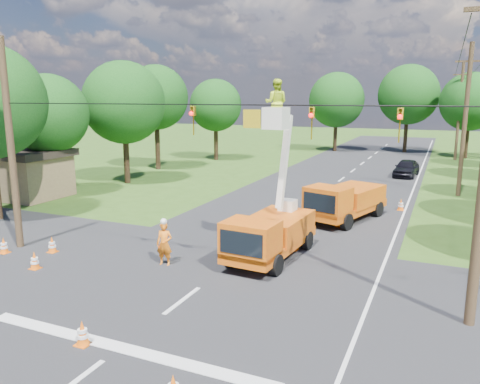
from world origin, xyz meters
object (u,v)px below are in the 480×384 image
at_px(pole_right_mid, 465,119).
at_px(tree_far_a, 337,100).
at_px(traffic_cone_2, 294,243).
at_px(traffic_cone_4, 35,261).
at_px(tree_left_d, 124,103).
at_px(tree_far_c, 470,102).
at_px(traffic_cone_0, 82,333).
at_px(traffic_cone_7, 401,205).
at_px(bucket_truck, 270,221).
at_px(pole_right_far, 459,111).
at_px(tree_left_f, 216,105).
at_px(traffic_cone_3, 339,220).
at_px(second_truck, 345,201).
at_px(ground_worker, 164,244).
at_px(shed, 24,173).
at_px(pole_left, 11,146).
at_px(traffic_cone_5, 52,245).
at_px(distant_car, 406,168).
at_px(tree_left_e, 156,98).
at_px(tree_left_c, 48,114).
at_px(tree_far_b, 408,95).
at_px(traffic_cone_6, 4,246).

xyz_separation_m(pole_right_mid, tree_far_a, (-13.50, 23.00, 1.08)).
xyz_separation_m(traffic_cone_2, tree_far_a, (-6.78, 38.56, 5.83)).
xyz_separation_m(traffic_cone_4, tree_far_a, (1.70, 44.79, 5.83)).
bearing_deg(tree_left_d, tree_far_c, 47.78).
bearing_deg(traffic_cone_0, traffic_cone_7, 71.84).
bearing_deg(pole_right_mid, bucket_truck, -113.24).
bearing_deg(pole_right_far, tree_left_f, -156.77).
xyz_separation_m(traffic_cone_0, traffic_cone_4, (-5.68, 3.68, 0.00)).
xyz_separation_m(traffic_cone_3, pole_right_mid, (5.70, 11.04, 4.75)).
bearing_deg(second_truck, ground_worker, -100.83).
relative_size(traffic_cone_2, traffic_cone_4, 1.00).
bearing_deg(shed, pole_left, -43.26).
bearing_deg(traffic_cone_5, distant_car, 65.52).
relative_size(second_truck, traffic_cone_7, 8.46).
bearing_deg(pole_right_far, tree_left_e, -144.57).
distance_m(second_truck, tree_far_a, 34.02).
relative_size(ground_worker, traffic_cone_7, 2.50).
bearing_deg(tree_left_e, tree_left_d, -75.58).
bearing_deg(traffic_cone_3, traffic_cone_4, -131.49).
bearing_deg(pole_left, tree_far_a, 84.03).
bearing_deg(pole_left, tree_left_e, 108.36).
xyz_separation_m(tree_left_c, tree_far_a, (11.50, 34.00, 0.75)).
height_order(ground_worker, tree_left_c, tree_left_c).
height_order(distant_car, traffic_cone_0, distant_car).
bearing_deg(tree_left_f, pole_right_mid, -23.23).
distance_m(traffic_cone_3, traffic_cone_4, 14.34).
height_order(shed, tree_far_c, tree_far_c).
bearing_deg(tree_far_a, traffic_cone_7, -70.40).
distance_m(traffic_cone_4, traffic_cone_7, 19.81).
bearing_deg(shed, tree_left_f, 81.72).
relative_size(traffic_cone_0, traffic_cone_7, 1.00).
relative_size(tree_left_c, tree_far_a, 0.85).
bearing_deg(distant_car, pole_left, -112.84).
relative_size(ground_worker, traffic_cone_5, 2.50).
xyz_separation_m(tree_left_f, tree_far_c, (24.30, 12.00, 0.38)).
xyz_separation_m(tree_far_a, tree_far_b, (8.00, 2.00, 0.62)).
xyz_separation_m(second_truck, pole_right_far, (5.74, 29.73, 4.00)).
xyz_separation_m(traffic_cone_3, pole_left, (-12.30, -8.96, 4.14)).
bearing_deg(bucket_truck, pole_right_mid, 70.63).
bearing_deg(tree_far_a, traffic_cone_6, -95.69).
xyz_separation_m(pole_right_mid, tree_left_f, (-23.30, 10.00, 0.58)).
bearing_deg(bucket_truck, tree_left_d, 147.36).
height_order(traffic_cone_4, traffic_cone_5, same).
relative_size(ground_worker, traffic_cone_6, 2.50).
xyz_separation_m(second_truck, traffic_cone_4, (-9.47, -12.06, -0.74)).
height_order(traffic_cone_2, pole_left, pole_left).
distance_m(traffic_cone_5, pole_right_mid, 26.12).
height_order(shed, tree_left_d, tree_left_d).
distance_m(ground_worker, tree_far_c, 43.34).
height_order(traffic_cone_7, pole_right_mid, pole_right_mid).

